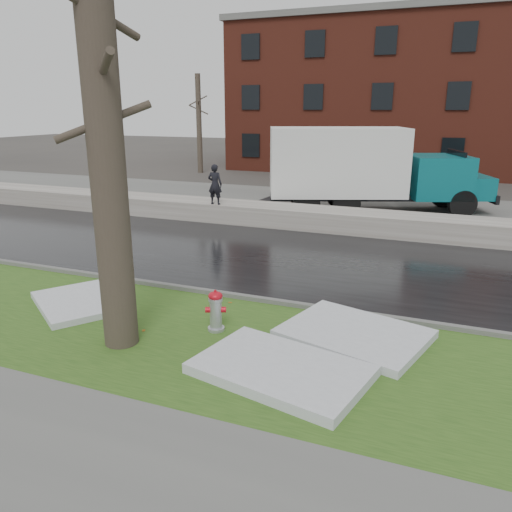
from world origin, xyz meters
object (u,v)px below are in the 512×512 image
at_px(box_truck, 363,168).
at_px(tree, 104,127).
at_px(fire_hydrant, 216,309).
at_px(worker, 215,184).

bearing_deg(box_truck, tree, -119.09).
xyz_separation_m(fire_hydrant, box_truck, (0.53, 13.13, 1.38)).
xyz_separation_m(box_truck, worker, (-4.88, -4.26, -0.36)).
xyz_separation_m(fire_hydrant, tree, (-1.44, -1.15, 3.53)).
relative_size(fire_hydrant, box_truck, 0.08).
bearing_deg(tree, box_truck, 82.14).
height_order(fire_hydrant, tree, tree).
bearing_deg(box_truck, fire_hydrant, -113.56).
height_order(tree, box_truck, tree).
height_order(tree, worker, tree).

